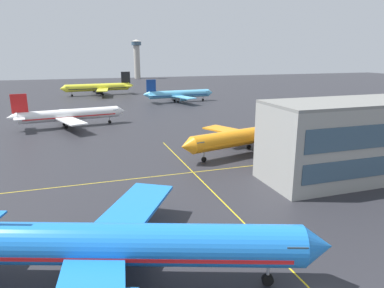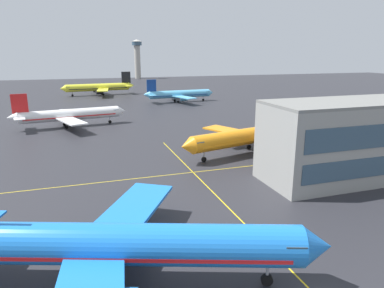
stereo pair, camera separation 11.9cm
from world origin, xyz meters
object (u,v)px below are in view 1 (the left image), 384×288
at_px(airliner_front_gate, 121,245).
at_px(airliner_far_left_stand, 179,94).
at_px(airliner_second_row, 252,136).
at_px(control_tower, 137,56).
at_px(airliner_far_right_stand, 99,87).
at_px(airliner_third_row, 69,115).

xyz_separation_m(airliner_front_gate, airliner_far_left_stand, (41.62, 122.98, -0.62)).
distance_m(airliner_second_row, airliner_far_left_stand, 85.80).
xyz_separation_m(airliner_second_row, airliner_far_left_stand, (7.71, 85.45, -0.28)).
bearing_deg(control_tower, airliner_second_row, -93.69).
xyz_separation_m(airliner_front_gate, airliner_far_right_stand, (8.66, 162.09, -0.13)).
relative_size(airliner_third_row, airliner_far_right_stand, 0.89).
bearing_deg(airliner_second_row, airliner_far_left_stand, 84.85).
xyz_separation_m(airliner_third_row, control_tower, (55.07, 199.22, 15.77)).
bearing_deg(airliner_front_gate, airliner_second_row, 47.89).
height_order(airliner_front_gate, airliner_third_row, airliner_front_gate).
relative_size(airliner_front_gate, airliner_third_row, 1.12).
distance_m(airliner_front_gate, airliner_far_right_stand, 162.32).
height_order(airliner_third_row, control_tower, control_tower).
distance_m(airliner_far_left_stand, airliner_far_right_stand, 51.15).
height_order(airliner_second_row, airliner_far_right_stand, airliner_far_right_stand).
height_order(airliner_second_row, airliner_third_row, airliner_second_row).
bearing_deg(airliner_third_row, airliner_far_left_stand, 42.02).
height_order(airliner_far_left_stand, control_tower, control_tower).
relative_size(airliner_front_gate, airliner_far_left_stand, 1.14).
relative_size(airliner_front_gate, control_tower, 1.17).
distance_m(airliner_front_gate, airliner_second_row, 50.58).
relative_size(airliner_second_row, control_tower, 1.10).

